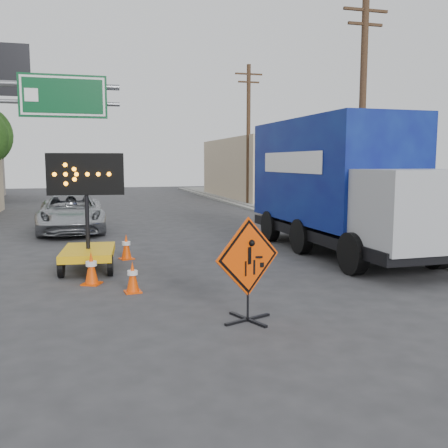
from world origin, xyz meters
name	(u,v)px	position (x,y,z in m)	size (l,w,h in m)	color
ground	(231,346)	(0.00, 0.00, 0.00)	(100.00, 100.00, 0.00)	#2D2D30
curb_right	(289,220)	(7.20, 15.00, 0.06)	(0.40, 60.00, 0.12)	gray
sidewalk_right	(333,218)	(9.50, 15.00, 0.07)	(4.00, 60.00, 0.15)	gray
building_right_far	(285,169)	(13.00, 30.00, 2.30)	(10.00, 14.00, 4.60)	tan
highway_gantry	(34,114)	(-4.43, 17.96, 5.07)	(6.18, 0.38, 6.90)	slate
utility_pole_near	(362,113)	(8.00, 10.00, 4.68)	(1.80, 0.26, 9.00)	#4A321F
utility_pole_far	(248,133)	(8.00, 24.00, 4.68)	(1.80, 0.26, 9.00)	#4A321F
construction_sign	(248,267)	(0.63, 1.11, 0.99)	(1.33, 0.96, 1.88)	black
arrow_board	(88,245)	(-2.13, 6.21, 0.68)	(1.94, 2.26, 3.07)	#E6AB0C
pickup_truck	(71,213)	(-2.81, 14.06, 0.77)	(2.56, 5.55, 1.54)	#A3A6AA
box_truck	(339,192)	(5.51, 6.97, 1.90)	(2.96, 8.85, 4.18)	black
cone_a	(133,277)	(-1.20, 3.64, 0.35)	(0.39, 0.39, 0.69)	#E74204
cone_b	(91,268)	(-2.07, 4.62, 0.39)	(0.52, 0.52, 0.78)	#E74204
cone_c	(126,247)	(-1.06, 7.50, 0.37)	(0.48, 0.48, 0.74)	#E74204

